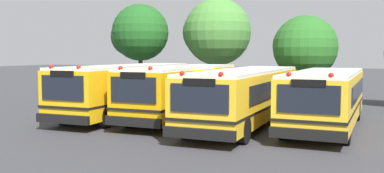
# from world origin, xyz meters

# --- Properties ---
(ground_plane) EXTENTS (160.00, 160.00, 0.00)m
(ground_plane) POSITION_xyz_m (0.00, 0.00, 0.00)
(ground_plane) COLOR #38383D
(school_bus_0) EXTENTS (2.71, 10.30, 2.71)m
(school_bus_0) POSITION_xyz_m (-4.82, 0.00, 1.43)
(school_bus_0) COLOR yellow
(school_bus_0) RESTS_ON ground_plane
(school_bus_1) EXTENTS (2.51, 9.29, 2.69)m
(school_bus_1) POSITION_xyz_m (-1.74, 0.02, 1.41)
(school_bus_1) COLOR #EAA80C
(school_bus_1) RESTS_ON ground_plane
(school_bus_2) EXTENTS (2.61, 11.37, 2.59)m
(school_bus_2) POSITION_xyz_m (1.53, -0.24, 1.37)
(school_bus_2) COLOR yellow
(school_bus_2) RESTS_ON ground_plane
(school_bus_3) EXTENTS (2.67, 9.49, 2.56)m
(school_bus_3) POSITION_xyz_m (4.93, 0.09, 1.35)
(school_bus_3) COLOR yellow
(school_bus_3) RESTS_ON ground_plane
(tree_0) EXTENTS (4.04, 4.02, 6.67)m
(tree_0) POSITION_xyz_m (-8.77, 7.90, 4.58)
(tree_0) COLOR #4C3823
(tree_0) RESTS_ON ground_plane
(tree_1) EXTENTS (4.97, 4.83, 7.14)m
(tree_1) POSITION_xyz_m (-3.97, 10.55, 4.71)
(tree_1) COLOR #4C3823
(tree_1) RESTS_ON ground_plane
(tree_2) EXTENTS (4.00, 3.95, 5.53)m
(tree_2) POSITION_xyz_m (2.61, 8.48, 3.58)
(tree_2) COLOR #4C3823
(tree_2) RESTS_ON ground_plane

